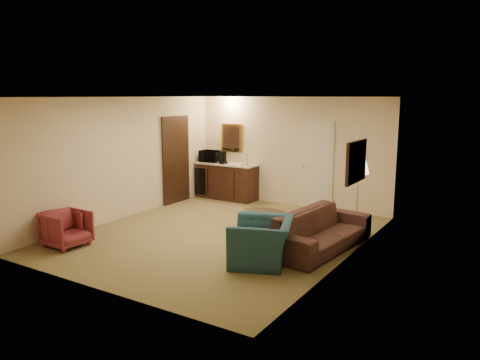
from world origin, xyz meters
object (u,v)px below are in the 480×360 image
(rose_chair_far, at_px, (60,226))
(coffee_maker, at_px, (223,157))
(rose_chair_near, at_px, (66,227))
(microwave, at_px, (211,155))
(wetbar_cabinet, at_px, (227,181))
(sofa, at_px, (321,224))
(floor_lamp, at_px, (357,197))
(teal_armchair, at_px, (262,234))
(coffee_table, at_px, (265,224))
(waste_bin, at_px, (247,196))

(rose_chair_far, bearing_deg, coffee_maker, 14.67)
(rose_chair_near, relative_size, microwave, 1.29)
(wetbar_cabinet, relative_size, sofa, 0.71)
(wetbar_cabinet, height_order, floor_lamp, floor_lamp)
(teal_armchair, bearing_deg, sofa, 133.10)
(rose_chair_near, height_order, coffee_table, rose_chair_near)
(rose_chair_near, bearing_deg, rose_chair_far, 78.23)
(floor_lamp, bearing_deg, waste_bin, 158.66)
(teal_armchair, xyz_separation_m, floor_lamp, (0.78, 2.30, 0.26))
(wetbar_cabinet, relative_size, microwave, 3.05)
(teal_armchair, bearing_deg, rose_chair_near, -93.20)
(rose_chair_far, relative_size, floor_lamp, 0.44)
(coffee_table, height_order, coffee_maker, coffee_maker)
(sofa, bearing_deg, rose_chair_near, 125.90)
(wetbar_cabinet, height_order, teal_armchair, teal_armchair)
(floor_lamp, distance_m, microwave, 4.56)
(coffee_maker, bearing_deg, microwave, 174.79)
(wetbar_cabinet, height_order, sofa, wetbar_cabinet)
(rose_chair_near, xyz_separation_m, floor_lamp, (4.10, 3.40, 0.38))
(sofa, height_order, waste_bin, sofa)
(teal_armchair, xyz_separation_m, coffee_maker, (-3.11, 3.52, 0.61))
(teal_armchair, height_order, coffee_maker, coffee_maker)
(coffee_table, relative_size, coffee_maker, 2.69)
(coffee_table, height_order, microwave, microwave)
(wetbar_cabinet, distance_m, floor_lamp, 4.08)
(wetbar_cabinet, bearing_deg, microwave, -179.80)
(waste_bin, bearing_deg, microwave, 176.60)
(waste_bin, bearing_deg, sofa, -39.46)
(rose_chair_near, relative_size, floor_lamp, 0.48)
(wetbar_cabinet, xyz_separation_m, sofa, (3.60, -2.50, -0.01))
(wetbar_cabinet, relative_size, coffee_table, 1.89)
(rose_chair_near, relative_size, rose_chair_far, 1.08)
(wetbar_cabinet, xyz_separation_m, coffee_maker, (-0.04, -0.10, 0.62))
(microwave, bearing_deg, coffee_table, -42.39)
(rose_chair_far, xyz_separation_m, microwave, (0.00, 4.66, 0.78))
(coffee_table, xyz_separation_m, waste_bin, (-1.80, 2.33, -0.10))
(wetbar_cabinet, bearing_deg, coffee_maker, -111.71)
(wetbar_cabinet, bearing_deg, waste_bin, -6.15)
(sofa, relative_size, teal_armchair, 2.14)
(floor_lamp, bearing_deg, coffee_maker, 162.56)
(teal_armchair, xyz_separation_m, microwave, (-3.57, 3.62, 0.63))
(microwave, bearing_deg, waste_bin, -6.69)
(wetbar_cabinet, relative_size, coffee_maker, 5.08)
(wetbar_cabinet, bearing_deg, floor_lamp, -18.92)
(teal_armchair, relative_size, coffee_maker, 3.34)
(rose_chair_far, bearing_deg, coffee_table, -32.08)
(floor_lamp, xyz_separation_m, microwave, (-4.35, 1.32, 0.37))
(wetbar_cabinet, distance_m, rose_chair_near, 4.73)
(teal_armchair, bearing_deg, rose_chair_far, -95.27)
(coffee_table, relative_size, waste_bin, 2.98)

